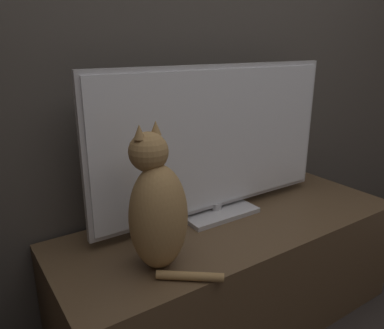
{
  "coord_description": "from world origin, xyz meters",
  "views": [
    {
      "loc": [
        -0.93,
        -0.16,
        1.2
      ],
      "look_at": [
        -0.21,
        0.9,
        0.78
      ],
      "focal_mm": 35.0,
      "sensor_mm": 36.0,
      "label": 1
    }
  ],
  "objects": [
    {
      "name": "tv_stand",
      "position": [
        0.0,
        0.9,
        0.24
      ],
      "size": [
        1.5,
        0.56,
        0.49
      ],
      "color": "brown",
      "rests_on": "ground_plane"
    },
    {
      "name": "tv",
      "position": [
        -0.01,
        1.01,
        0.8
      ],
      "size": [
        1.13,
        0.2,
        0.63
      ],
      "color": "#B7B7BC",
      "rests_on": "tv_stand"
    },
    {
      "name": "wall_back",
      "position": [
        0.0,
        1.22,
        1.3
      ],
      "size": [
        4.8,
        0.05,
        2.6
      ],
      "color": "#47423D",
      "rests_on": "ground_plane"
    },
    {
      "name": "cat",
      "position": [
        -0.42,
        0.8,
        0.69
      ],
      "size": [
        0.25,
        0.32,
        0.48
      ],
      "rotation": [
        0.0,
        0.0,
        0.3
      ],
      "color": "#997547",
      "rests_on": "tv_stand"
    }
  ]
}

